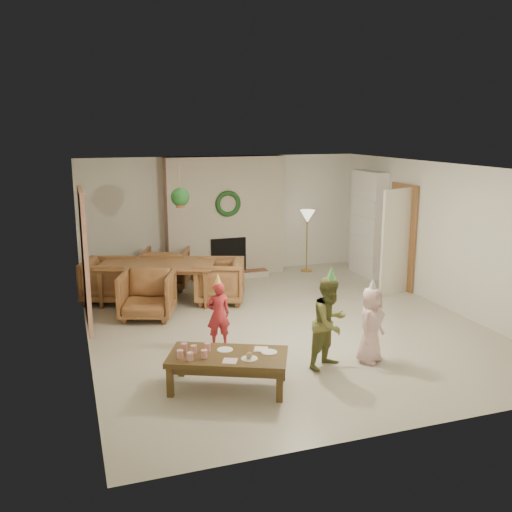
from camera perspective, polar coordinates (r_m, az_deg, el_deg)
name	(u,v)px	position (r m, az deg, el deg)	size (l,w,h in m)	color
floor	(282,323)	(9.22, 2.58, -6.77)	(7.00, 7.00, 0.00)	#B7B29E
ceiling	(283,167)	(8.70, 2.75, 8.93)	(7.00, 7.00, 0.00)	white
wall_back	(223,215)	(12.15, -3.36, 4.12)	(7.00, 7.00, 0.00)	silver
wall_front	(410,317)	(5.87, 15.26, -5.95)	(7.00, 7.00, 0.00)	silver
wall_left	(83,262)	(8.29, -17.04, -0.58)	(7.00, 7.00, 0.00)	silver
wall_right	(444,236)	(10.33, 18.37, 1.92)	(7.00, 7.00, 0.00)	silver
fireplace_mass	(225,217)	(11.95, -3.11, 3.98)	(2.50, 0.40, 2.50)	#5C1D18
fireplace_hearth	(230,275)	(11.87, -2.58, -1.95)	(1.60, 0.30, 0.12)	brown
fireplace_firebox	(228,255)	(11.94, -2.83, 0.06)	(0.75, 0.12, 0.75)	black
fireplace_wreath	(228,204)	(11.69, -2.82, 5.27)	(0.54, 0.54, 0.10)	#173E1B
floor_lamp_base	(306,270)	(12.51, 5.09, -1.43)	(0.25, 0.25, 0.03)	gold
floor_lamp_post	(307,243)	(12.37, 5.14, 1.33)	(0.03, 0.03, 1.21)	gold
floor_lamp_shade	(307,216)	(12.27, 5.20, 4.00)	(0.32, 0.32, 0.27)	beige
bookshelf_carcass	(368,224)	(12.16, 11.23, 3.19)	(0.30, 1.00, 2.20)	white
bookshelf_shelf_a	(366,254)	(12.27, 11.02, 0.19)	(0.30, 0.92, 0.03)	white
bookshelf_shelf_b	(367,236)	(12.19, 11.10, 2.03)	(0.30, 0.92, 0.03)	white
bookshelf_shelf_c	(368,217)	(12.13, 11.18, 3.88)	(0.30, 0.92, 0.03)	white
bookshelf_shelf_d	(369,198)	(12.07, 11.26, 5.76)	(0.30, 0.92, 0.03)	white
books_row_lower	(369,249)	(12.11, 11.31, 0.68)	(0.20, 0.40, 0.24)	#B33121
books_row_mid	(365,229)	(12.20, 10.93, 2.71)	(0.20, 0.44, 0.24)	navy
books_row_upper	(370,211)	(12.01, 11.36, 4.42)	(0.20, 0.36, 0.22)	#C08729
door_frame	(402,237)	(11.31, 14.50, 1.89)	(0.05, 0.86, 2.04)	brown
door_leaf	(396,243)	(10.80, 13.89, 1.31)	(0.05, 0.80, 2.00)	beige
curtain_panel	(85,259)	(8.48, -16.82, -0.26)	(0.06, 1.20, 2.00)	beige
dining_table	(158,282)	(10.37, -9.86, -2.64)	(2.03, 1.13, 0.71)	brown
dining_chair_near	(147,295)	(9.52, -10.86, -3.85)	(0.84, 0.87, 0.79)	brown
dining_chair_far	(166,268)	(11.21, -9.03, -1.24)	(0.84, 0.87, 0.79)	brown
dining_chair_left	(108,280)	(10.56, -14.63, -2.37)	(0.84, 0.87, 0.79)	brown
dining_chair_right	(219,281)	(10.21, -3.71, -2.50)	(0.84, 0.87, 0.79)	brown
hanging_plant_cord	(180,184)	(9.80, -7.68, 7.23)	(0.01, 0.01, 0.70)	tan
hanging_plant_pot	(180,204)	(9.84, -7.62, 5.20)	(0.16, 0.16, 0.12)	brown
hanging_plant_foliage	(180,197)	(9.83, -7.64, 5.89)	(0.32, 0.32, 0.32)	#1A4E1F
coffee_table_top	(228,357)	(6.91, -2.85, -10.10)	(1.41, 0.71, 0.07)	#4F391A
coffee_table_apron	(228,363)	(6.94, -2.84, -10.68)	(1.30, 0.60, 0.09)	#4F391A
coffee_leg_fl	(170,382)	(6.86, -8.62, -12.40)	(0.08, 0.08, 0.37)	#4F391A
coffee_leg_fr	(280,387)	(6.68, 2.39, -13.00)	(0.08, 0.08, 0.37)	#4F391A
coffee_leg_bl	(181,362)	(7.37, -7.52, -10.52)	(0.08, 0.08, 0.37)	#4F391A
coffee_leg_br	(282,366)	(7.20, 2.66, -11.00)	(0.08, 0.08, 0.37)	#4F391A
cup_a	(180,354)	(6.83, -7.64, -9.75)	(0.08, 0.08, 0.10)	white
cup_b	(184,347)	(7.02, -7.24, -9.08)	(0.08, 0.08, 0.10)	white
cup_c	(190,356)	(6.75, -6.66, -9.99)	(0.08, 0.08, 0.10)	white
cup_d	(194,349)	(6.95, -6.27, -9.30)	(0.08, 0.08, 0.10)	white
cup_e	(204,354)	(6.80, -5.23, -9.78)	(0.08, 0.08, 0.10)	white
cup_f	(208,347)	(7.00, -4.89, -9.10)	(0.08, 0.08, 0.10)	white
plate_a	(225,350)	(7.02, -3.14, -9.39)	(0.20, 0.20, 0.01)	white
plate_b	(249,359)	(6.76, -0.68, -10.27)	(0.20, 0.20, 0.01)	white
plate_c	(269,352)	(6.94, 1.33, -9.64)	(0.20, 0.20, 0.01)	white
food_scoop	(249,355)	(6.75, -0.68, -9.94)	(0.08, 0.08, 0.08)	tan
napkin_left	(230,361)	(6.71, -2.64, -10.49)	(0.16, 0.16, 0.01)	#FFBBC5
napkin_right	(261,349)	(7.03, 0.49, -9.34)	(0.16, 0.16, 0.01)	#FFBBC5
child_red	(218,314)	(8.17, -3.81, -5.88)	(0.35, 0.23, 0.95)	#A62329
party_hat_red	(218,280)	(8.01, -3.87, -2.39)	(0.13, 0.13, 0.18)	#E8EB4E
child_plaid	(330,323)	(7.48, 7.44, -6.67)	(0.59, 0.46, 1.22)	olive
party_hat_plaid	(331,274)	(7.29, 7.59, -1.82)	(0.14, 0.14, 0.20)	#52C15C
child_pink	(371,325)	(7.77, 11.49, -6.77)	(0.51, 0.33, 1.04)	#F5C4C5
party_hat_pink	(373,284)	(7.61, 11.68, -2.80)	(0.13, 0.13, 0.19)	silver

